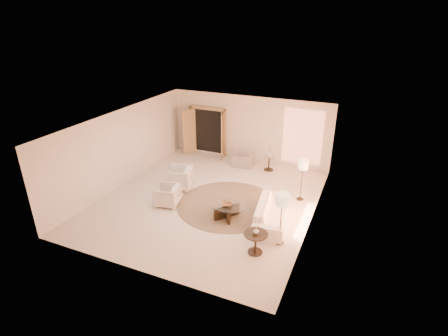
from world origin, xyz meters
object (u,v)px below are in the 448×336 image
at_px(floor_lamp_near, 303,166).
at_px(end_table, 256,239).
at_px(sofa, 272,213).
at_px(side_vase, 269,154).
at_px(accent_chair, 243,158).
at_px(bowl, 227,204).
at_px(floor_lamp_far, 282,202).
at_px(end_vase, 256,231).
at_px(side_table, 269,162).
at_px(coffee_table, 227,210).
at_px(armchair_left, 179,177).
at_px(armchair_right, 167,194).

bearing_deg(floor_lamp_near, end_table, -98.07).
bearing_deg(sofa, end_table, 172.22).
bearing_deg(side_vase, accent_chair, -177.10).
height_order(accent_chair, bowl, accent_chair).
distance_m(floor_lamp_far, end_vase, 1.04).
height_order(sofa, floor_lamp_far, floor_lamp_far).
bearing_deg(bowl, end_vase, -43.38).
height_order(side_table, end_vase, end_vase).
relative_size(floor_lamp_far, bowl, 4.70).
bearing_deg(side_vase, coffee_table, -92.11).
distance_m(armchair_left, coffee_table, 2.70).
distance_m(coffee_table, bowl, 0.20).
xyz_separation_m(end_vase, side_vase, (-1.24, 5.35, 0.01)).
bearing_deg(floor_lamp_near, armchair_left, -168.28).
bearing_deg(floor_lamp_near, side_table, 131.32).
xyz_separation_m(sofa, floor_lamp_far, (0.50, -0.95, 0.98)).
relative_size(armchair_left, floor_lamp_near, 0.60).
bearing_deg(bowl, coffee_table, 0.00).
bearing_deg(accent_chair, bowl, 98.92).
xyz_separation_m(sofa, side_table, (-1.22, 3.73, 0.02)).
relative_size(floor_lamp_near, end_vase, 8.85).
relative_size(accent_chair, side_vase, 4.01).
xyz_separation_m(accent_chair, side_table, (1.10, 0.06, -0.03)).
bearing_deg(end_vase, armchair_left, 146.53).
height_order(end_vase, side_vase, side_vase).
distance_m(accent_chair, coffee_table, 4.10).
distance_m(armchair_right, side_vase, 4.69).
xyz_separation_m(sofa, armchair_right, (-3.53, -0.34, 0.05)).
bearing_deg(side_table, sofa, -71.93).
relative_size(side_table, end_vase, 3.51).
height_order(end_table, side_table, end_table).
bearing_deg(bowl, armchair_right, -179.34).
relative_size(armchair_left, end_vase, 5.33).
bearing_deg(armchair_left, side_vase, 122.25).
bearing_deg(side_table, side_vase, 0.00).
bearing_deg(bowl, armchair_left, 153.51).
bearing_deg(armchair_left, end_vase, 40.83).
relative_size(sofa, end_vase, 13.58).
distance_m(bowl, side_vase, 4.05).
bearing_deg(end_table, sofa, 90.71).
relative_size(armchair_left, side_vase, 4.04).
bearing_deg(bowl, side_vase, 87.89).
xyz_separation_m(sofa, armchair_left, (-3.78, 0.88, 0.11)).
xyz_separation_m(accent_chair, coffee_table, (0.95, -3.99, -0.11)).
height_order(floor_lamp_far, end_vase, floor_lamp_far).
relative_size(sofa, end_table, 3.53).
height_order(side_table, floor_lamp_near, floor_lamp_near).
distance_m(side_table, end_vase, 5.50).
height_order(sofa, end_vase, end_vase).
bearing_deg(floor_lamp_near, accent_chair, 146.05).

